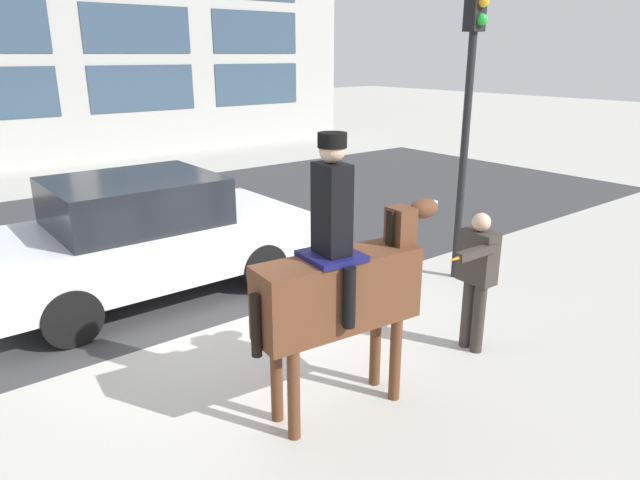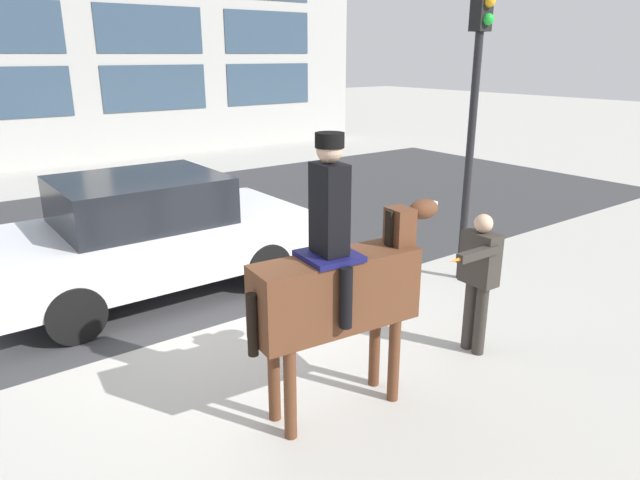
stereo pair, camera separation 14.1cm
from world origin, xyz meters
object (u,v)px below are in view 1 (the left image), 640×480
Objects in this scene: mounted_horse_lead at (342,282)px; traffic_light at (470,84)px; pedestrian_bystander at (477,272)px; street_car_near_lane at (143,235)px.

mounted_horse_lead is 4.10m from traffic_light.
mounted_horse_lead is 1.63× the size of pedestrian_bystander.
mounted_horse_lead is 0.62× the size of street_car_near_lane.
traffic_light is (1.63, 1.53, 1.86)m from pedestrian_bystander.
pedestrian_bystander is 2.91m from traffic_light.
traffic_light is at bearing -30.53° from street_car_near_lane.
street_car_near_lane is at bearing 101.15° from mounted_horse_lead.
mounted_horse_lead is at bearing -84.74° from street_car_near_lane.
pedestrian_bystander is 0.38× the size of traffic_light.
street_car_near_lane is at bearing -58.15° from pedestrian_bystander.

